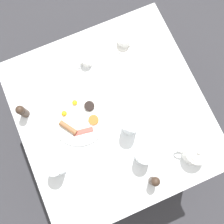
{
  "coord_description": "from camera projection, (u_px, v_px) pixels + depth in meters",
  "views": [
    {
      "loc": [
        0.12,
        0.27,
        2.16
      ],
      "look_at": [
        0.0,
        0.0,
        0.8
      ],
      "focal_mm": 42.0,
      "sensor_mm": 36.0,
      "label": 1
    }
  ],
  "objects": [
    {
      "name": "water_glass_short",
      "position": [
        57.0,
        167.0,
        1.28
      ],
      "size": [
        0.08,
        0.08,
        0.14
      ],
      "color": "white",
      "rests_on": "table"
    },
    {
      "name": "water_glass_tall",
      "position": [
        131.0,
        126.0,
        1.32
      ],
      "size": [
        0.08,
        0.08,
        0.15
      ],
      "color": "white",
      "rests_on": "table"
    },
    {
      "name": "teapot_near",
      "position": [
        195.0,
        153.0,
        1.32
      ],
      "size": [
        0.17,
        0.12,
        0.11
      ],
      "rotation": [
        0.0,
        0.0,
        2.56
      ],
      "color": "white",
      "rests_on": "table"
    },
    {
      "name": "napkin_folded",
      "position": [
        155.0,
        91.0,
        1.44
      ],
      "size": [
        0.16,
        0.14,
        0.01
      ],
      "rotation": [
        0.0,
        0.0,
        2.94
      ],
      "color": "white",
      "rests_on": "table"
    },
    {
      "name": "pepper_grinder",
      "position": [
        22.0,
        111.0,
        1.35
      ],
      "size": [
        0.05,
        0.05,
        0.12
      ],
      "color": "#38281E",
      "rests_on": "table"
    },
    {
      "name": "salt_grinder",
      "position": [
        154.0,
        181.0,
        1.28
      ],
      "size": [
        0.05,
        0.05,
        0.12
      ],
      "color": "#38281E",
      "rests_on": "table"
    },
    {
      "name": "creamer_jug",
      "position": [
        87.0,
        60.0,
        1.45
      ],
      "size": [
        0.09,
        0.06,
        0.05
      ],
      "color": "white",
      "rests_on": "table"
    },
    {
      "name": "wine_glass_spare",
      "position": [
        144.0,
        156.0,
        1.3
      ],
      "size": [
        0.08,
        0.08,
        0.13
      ],
      "color": "white",
      "rests_on": "table"
    },
    {
      "name": "fork_spare",
      "position": [
        76.0,
        198.0,
        1.32
      ],
      "size": [
        0.16,
        0.1,
        0.0
      ],
      "rotation": [
        0.0,
        0.0,
        4.19
      ],
      "color": "silver",
      "rests_on": "table"
    },
    {
      "name": "teacup_with_saucer_left",
      "position": [
        124.0,
        40.0,
        1.47
      ],
      "size": [
        0.15,
        0.15,
        0.07
      ],
      "color": "white",
      "rests_on": "table"
    },
    {
      "name": "spoon_for_tea",
      "position": [
        186.0,
        114.0,
        1.41
      ],
      "size": [
        0.07,
        0.14,
        0.0
      ],
      "rotation": [
        0.0,
        0.0,
        0.38
      ],
      "color": "silver",
      "rests_on": "table"
    },
    {
      "name": "ground_plane",
      "position": [
        112.0,
        132.0,
        2.17
      ],
      "size": [
        8.0,
        8.0,
        0.0
      ],
      "primitive_type": "plane",
      "color": "#333338"
    },
    {
      "name": "knife_by_plate",
      "position": [
        44.0,
        72.0,
        1.46
      ],
      "size": [
        0.17,
        0.16,
        0.0
      ],
      "rotation": [
        0.0,
        0.0,
        3.96
      ],
      "color": "silver",
      "rests_on": "table"
    },
    {
      "name": "table",
      "position": [
        112.0,
        116.0,
        1.49
      ],
      "size": [
        1.0,
        1.03,
        0.78
      ],
      "color": "silver",
      "rests_on": "ground_plane"
    },
    {
      "name": "fork_by_plate",
      "position": [
        106.0,
        177.0,
        1.34
      ],
      "size": [
        0.02,
        0.16,
        0.0
      ],
      "rotation": [
        0.0,
        0.0,
        3.11
      ],
      "color": "silver",
      "rests_on": "table"
    },
    {
      "name": "breakfast_plate",
      "position": [
        79.0,
        117.0,
        1.4
      ],
      "size": [
        0.31,
        0.31,
        0.04
      ],
      "color": "white",
      "rests_on": "table"
    }
  ]
}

